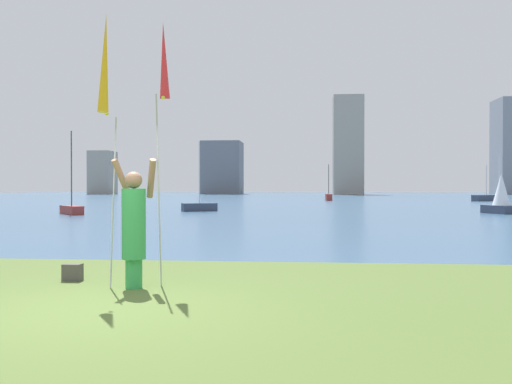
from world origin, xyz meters
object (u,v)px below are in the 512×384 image
at_px(person, 134,224).
at_px(bag, 73,272).
at_px(kite_flag_right, 164,67).
at_px(sailboat_3, 72,209).
at_px(kite_flag_left, 105,68).
at_px(sailboat_4, 199,206).
at_px(sailboat_1, 329,197).
at_px(sailboat_2, 501,196).
at_px(sailboat_6, 486,198).

distance_m(person, bag, 1.58).
xyz_separation_m(kite_flag_right, sailboat_3, (-10.41, 20.22, -3.15)).
distance_m(kite_flag_left, sailboat_4, 25.53).
relative_size(sailboat_1, sailboat_2, 1.14).
height_order(sailboat_2, sailboat_3, sailboat_3).
relative_size(sailboat_2, sailboat_6, 0.91).
xyz_separation_m(sailboat_2, sailboat_3, (-23.49, -2.88, -0.67)).
height_order(person, kite_flag_left, kite_flag_left).
bearing_deg(person, sailboat_4, 87.17).
xyz_separation_m(kite_flag_right, sailboat_6, (20.37, 48.42, -3.11)).
xyz_separation_m(bag, sailboat_1, (6.26, 49.42, 0.23)).
xyz_separation_m(bag, sailboat_6, (21.94, 48.28, 0.20)).
bearing_deg(person, sailboat_2, 48.64).
height_order(sailboat_1, sailboat_6, sailboat_1).
distance_m(sailboat_1, sailboat_4, 26.62).
height_order(sailboat_3, sailboat_4, sailboat_3).
bearing_deg(kite_flag_right, bag, 174.79).
relative_size(person, sailboat_6, 0.55).
relative_size(kite_flag_left, bag, 13.77).
xyz_separation_m(kite_flag_left, sailboat_6, (21.09, 49.07, -2.98)).
bearing_deg(sailboat_2, kite_flag_left, -120.17).
xyz_separation_m(person, sailboat_6, (20.73, 48.84, -0.64)).
relative_size(person, sailboat_1, 0.52).
relative_size(person, sailboat_2, 0.60).
distance_m(person, sailboat_1, 50.23).
xyz_separation_m(sailboat_1, sailboat_6, (15.68, -1.14, -0.04)).
bearing_deg(sailboat_2, person, -119.76).
bearing_deg(person, kite_flag_left, -158.61).
relative_size(sailboat_1, sailboat_3, 0.84).
bearing_deg(sailboat_6, sailboat_2, -106.05).
relative_size(kite_flag_left, sailboat_1, 1.09).
bearing_deg(sailboat_3, person, -64.03).
bearing_deg(sailboat_3, kite_flag_left, -65.09).
bearing_deg(kite_flag_left, sailboat_4, 97.89).
xyz_separation_m(person, kite_flag_right, (0.36, 0.41, 2.47)).
xyz_separation_m(person, sailboat_2, (13.44, 23.51, -0.01)).
distance_m(bag, sailboat_2, 27.24).
bearing_deg(person, kite_flag_right, 37.36).
bearing_deg(sailboat_2, bag, -122.56).
bearing_deg(sailboat_4, sailboat_6, 44.28).
distance_m(kite_flag_left, sailboat_6, 53.49).
xyz_separation_m(kite_flag_right, sailboat_2, (13.08, 23.09, -2.48)).
relative_size(kite_flag_right, sailboat_3, 0.92).
relative_size(sailboat_1, sailboat_4, 0.89).
bearing_deg(kite_flag_right, person, -131.04).
height_order(bag, sailboat_3, sailboat_3).
relative_size(person, bag, 6.59).
bearing_deg(sailboat_6, sailboat_1, 175.86).
bearing_deg(sailboat_3, sailboat_4, 34.37).
bearing_deg(kite_flag_left, sailboat_1, 83.86).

